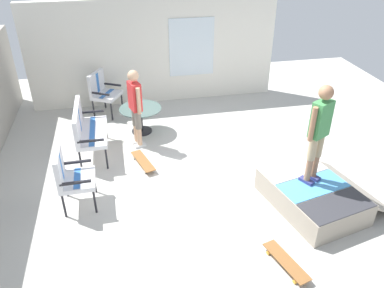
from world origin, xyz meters
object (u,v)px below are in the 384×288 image
object	(u,v)px
skateboard_by_bench	(143,161)
patio_bench	(86,127)
patio_chair_by_wall	(69,174)
skateboard_spare	(286,262)
skate_ramp	(313,195)
person_skater	(319,128)
patio_chair_near_house	(102,89)
person_watching	(135,104)
patio_table	(141,115)

from	to	relation	value
skateboard_by_bench	patio_bench	bearing A→B (deg)	59.33
patio_chair_by_wall	skateboard_spare	bearing A→B (deg)	-123.35
skate_ramp	person_skater	distance (m)	1.17
patio_chair_by_wall	person_skater	world-z (taller)	person_skater
patio_chair_by_wall	skateboard_spare	size ratio (longest dim) A/B	1.24
skate_ramp	patio_chair_near_house	xyz separation A→B (m)	(4.17, 3.30, 0.41)
patio_chair_near_house	patio_chair_by_wall	bearing A→B (deg)	171.44
patio_chair_near_house	skateboard_spare	distance (m)	5.82
skateboard_by_bench	skateboard_spare	xyz separation A→B (m)	(-2.86, -1.67, 0.00)
skateboard_spare	person_watching	bearing A→B (deg)	25.02
patio_table	person_skater	size ratio (longest dim) A/B	0.55
person_skater	skateboard_spare	size ratio (longest dim) A/B	1.99
patio_chair_near_house	patio_chair_by_wall	size ratio (longest dim) A/B	1.00
patio_chair_by_wall	person_watching	world-z (taller)	person_watching
skateboard_by_bench	skateboard_spare	bearing A→B (deg)	-149.68
skate_ramp	skateboard_spare	xyz separation A→B (m)	(-1.12, 0.93, -0.12)
skate_ramp	patio_chair_by_wall	distance (m)	3.92
patio_table	skateboard_by_bench	world-z (taller)	patio_table
person_watching	patio_chair_by_wall	bearing A→B (deg)	145.50
patio_chair_near_house	skateboard_spare	size ratio (longest dim) A/B	1.24
patio_chair_by_wall	person_skater	size ratio (longest dim) A/B	0.62
patio_chair_by_wall	patio_table	size ratio (longest dim) A/B	1.13
patio_chair_by_wall	person_skater	xyz separation A→B (m)	(-0.64, -3.79, 0.75)
patio_table	skateboard_by_bench	bearing A→B (deg)	175.96
person_skater	patio_table	bearing A→B (deg)	40.27
person_watching	skateboard_spare	size ratio (longest dim) A/B	1.96
patio_chair_near_house	patio_chair_by_wall	distance (m)	3.43
patio_bench	patio_chair_near_house	size ratio (longest dim) A/B	1.23
skateboard_spare	skate_ramp	bearing A→B (deg)	-39.65
person_watching	skateboard_spare	distance (m)	4.10
skate_ramp	person_skater	bearing A→B (deg)	10.31
person_skater	skateboard_by_bench	size ratio (longest dim) A/B	1.99
skate_ramp	skateboard_spare	bearing A→B (deg)	140.35
person_watching	person_skater	xyz separation A→B (m)	(-2.37, -2.60, 0.43)
patio_table	skateboard_by_bench	distance (m)	1.37
patio_table	person_skater	xyz separation A→B (m)	(-2.93, -2.48, 0.96)
skate_ramp	patio_table	size ratio (longest dim) A/B	2.19
person_skater	skateboard_by_bench	distance (m)	3.29
patio_chair_near_house	person_watching	world-z (taller)	person_watching
skate_ramp	person_skater	size ratio (longest dim) A/B	1.20
patio_chair_by_wall	skateboard_by_bench	xyz separation A→B (m)	(0.96, -1.22, -0.53)
patio_chair_by_wall	skateboard_spare	world-z (taller)	patio_chair_by_wall
patio_table	person_skater	bearing A→B (deg)	-139.73
patio_table	skateboard_spare	bearing A→B (deg)	-159.37
patio_chair_by_wall	patio_chair_near_house	bearing A→B (deg)	-8.56
patio_chair_near_house	patio_table	size ratio (longest dim) A/B	1.13
patio_bench	patio_table	xyz separation A→B (m)	(0.73, -1.11, -0.21)
skate_ramp	patio_bench	world-z (taller)	patio_bench
patio_chair_near_house	patio_table	xyz separation A→B (m)	(-1.10, -0.80, -0.21)
person_watching	skateboard_spare	bearing A→B (deg)	-154.98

